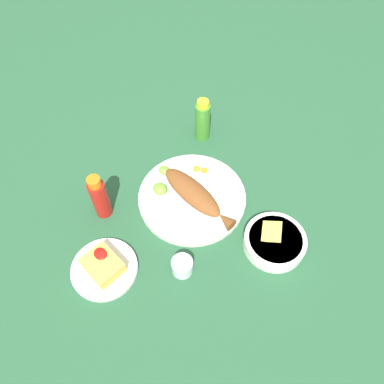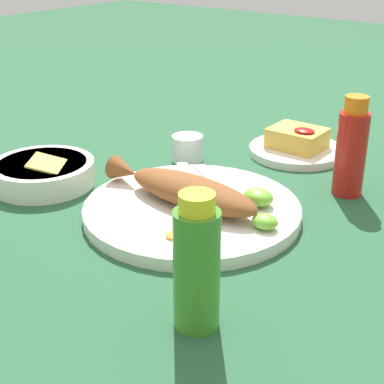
# 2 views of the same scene
# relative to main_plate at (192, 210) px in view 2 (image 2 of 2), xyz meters

# --- Properties ---
(ground_plane) EXTENTS (4.00, 4.00, 0.00)m
(ground_plane) POSITION_rel_main_plate_xyz_m (0.00, 0.00, -0.01)
(ground_plane) COLOR #235133
(main_plate) EXTENTS (0.32, 0.32, 0.02)m
(main_plate) POSITION_rel_main_plate_xyz_m (0.00, 0.00, 0.00)
(main_plate) COLOR silver
(main_plate) RESTS_ON ground_plane
(fried_fish) EXTENTS (0.27, 0.08, 0.04)m
(fried_fish) POSITION_rel_main_plate_xyz_m (-0.01, 0.00, 0.03)
(fried_fish) COLOR brown
(fried_fish) RESTS_ON main_plate
(fork_near) EXTENTS (0.14, 0.15, 0.00)m
(fork_near) POSITION_rel_main_plate_xyz_m (-0.06, 0.06, 0.01)
(fork_near) COLOR silver
(fork_near) RESTS_ON main_plate
(fork_far) EXTENTS (0.16, 0.12, 0.00)m
(fork_far) POSITION_rel_main_plate_xyz_m (-0.02, 0.08, 0.01)
(fork_far) COLOR silver
(fork_far) RESTS_ON main_plate
(carrot_slice_near) EXTENTS (0.02, 0.02, 0.00)m
(carrot_slice_near) POSITION_rel_main_plate_xyz_m (0.04, -0.09, 0.01)
(carrot_slice_near) COLOR orange
(carrot_slice_near) RESTS_ON main_plate
(carrot_slice_mid) EXTENTS (0.02, 0.02, 0.00)m
(carrot_slice_mid) POSITION_rel_main_plate_xyz_m (0.06, -0.08, 0.01)
(carrot_slice_mid) COLOR orange
(carrot_slice_mid) RESTS_ON main_plate
(lime_wedge_main) EXTENTS (0.04, 0.03, 0.02)m
(lime_wedge_main) POSITION_rel_main_plate_xyz_m (0.12, -0.00, 0.02)
(lime_wedge_main) COLOR #6BB233
(lime_wedge_main) RESTS_ON main_plate
(lime_wedge_side) EXTENTS (0.04, 0.04, 0.02)m
(lime_wedge_side) POSITION_rel_main_plate_xyz_m (0.08, 0.06, 0.02)
(lime_wedge_side) COLOR #6BB233
(lime_wedge_side) RESTS_ON main_plate
(hot_sauce_bottle_red) EXTENTS (0.05, 0.05, 0.16)m
(hot_sauce_bottle_red) POSITION_rel_main_plate_xyz_m (0.15, 0.21, 0.06)
(hot_sauce_bottle_red) COLOR #B21914
(hot_sauce_bottle_red) RESTS_ON ground_plane
(hot_sauce_bottle_green) EXTENTS (0.05, 0.05, 0.15)m
(hot_sauce_bottle_green) POSITION_rel_main_plate_xyz_m (0.16, -0.20, 0.06)
(hot_sauce_bottle_green) COLOR #3D8428
(hot_sauce_bottle_green) RESTS_ON ground_plane
(salt_cup) EXTENTS (0.06, 0.06, 0.05)m
(salt_cup) POSITION_rel_main_plate_xyz_m (-0.14, 0.17, 0.01)
(salt_cup) COLOR silver
(salt_cup) RESTS_ON ground_plane
(side_plate_fries) EXTENTS (0.17, 0.17, 0.01)m
(side_plate_fries) POSITION_rel_main_plate_xyz_m (-0.00, 0.32, -0.00)
(side_plate_fries) COLOR silver
(side_plate_fries) RESTS_ON ground_plane
(fries_pile) EXTENTS (0.10, 0.08, 0.04)m
(fries_pile) POSITION_rel_main_plate_xyz_m (0.00, 0.32, 0.02)
(fries_pile) COLOR gold
(fries_pile) RESTS_ON side_plate_fries
(guacamole_bowl) EXTENTS (0.17, 0.17, 0.05)m
(guacamole_bowl) POSITION_rel_main_plate_xyz_m (-0.26, -0.05, 0.01)
(guacamole_bowl) COLOR white
(guacamole_bowl) RESTS_ON ground_plane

